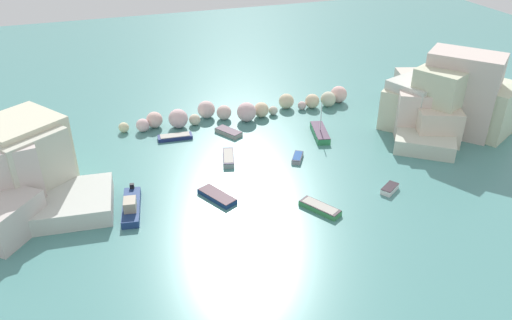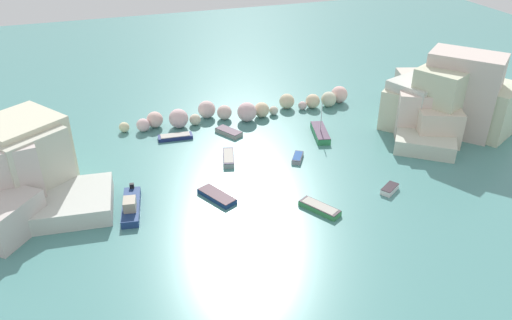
{
  "view_description": "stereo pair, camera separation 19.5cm",
  "coord_description": "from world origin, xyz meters",
  "px_view_note": "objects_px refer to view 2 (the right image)",
  "views": [
    {
      "loc": [
        -15.91,
        -42.1,
        28.91
      ],
      "look_at": [
        0.0,
        4.52,
        1.0
      ],
      "focal_mm": 35.53,
      "sensor_mm": 36.0,
      "label": 1
    },
    {
      "loc": [
        -15.72,
        -42.16,
        28.91
      ],
      "look_at": [
        0.0,
        4.52,
        1.0
      ],
      "focal_mm": 35.53,
      "sensor_mm": 36.0,
      "label": 2
    }
  ],
  "objects_px": {
    "moored_boat_0": "(320,133)",
    "moored_boat_2": "(320,208)",
    "moored_boat_5": "(217,196)",
    "moored_boat_3": "(229,132)",
    "moored_boat_8": "(131,206)",
    "moored_boat_6": "(175,137)",
    "moored_boat_7": "(298,157)",
    "moored_boat_1": "(228,158)",
    "moored_boat_4": "(390,189)"
  },
  "relations": [
    {
      "from": "moored_boat_7",
      "to": "moored_boat_1",
      "type": "bearing_deg",
      "value": -75.75
    },
    {
      "from": "moored_boat_0",
      "to": "moored_boat_8",
      "type": "relative_size",
      "value": 0.88
    },
    {
      "from": "moored_boat_0",
      "to": "moored_boat_1",
      "type": "xyz_separation_m",
      "value": [
        -12.7,
        -2.31,
        -0.09
      ]
    },
    {
      "from": "moored_boat_4",
      "to": "moored_boat_8",
      "type": "xyz_separation_m",
      "value": [
        -25.94,
        5.01,
        0.27
      ]
    },
    {
      "from": "moored_boat_2",
      "to": "moored_boat_6",
      "type": "xyz_separation_m",
      "value": [
        -10.54,
        19.95,
        -0.05
      ]
    },
    {
      "from": "moored_boat_2",
      "to": "moored_boat_6",
      "type": "relative_size",
      "value": 1.0
    },
    {
      "from": "moored_boat_3",
      "to": "moored_boat_5",
      "type": "relative_size",
      "value": 0.82
    },
    {
      "from": "moored_boat_6",
      "to": "moored_boat_8",
      "type": "bearing_deg",
      "value": -112.11
    },
    {
      "from": "moored_boat_0",
      "to": "moored_boat_5",
      "type": "xyz_separation_m",
      "value": [
        -15.99,
        -9.55,
        -0.17
      ]
    },
    {
      "from": "moored_boat_0",
      "to": "moored_boat_7",
      "type": "height_order",
      "value": "moored_boat_0"
    },
    {
      "from": "moored_boat_2",
      "to": "moored_boat_3",
      "type": "relative_size",
      "value": 1.14
    },
    {
      "from": "moored_boat_6",
      "to": "moored_boat_1",
      "type": "bearing_deg",
      "value": -52.57
    },
    {
      "from": "moored_boat_6",
      "to": "moored_boat_7",
      "type": "xyz_separation_m",
      "value": [
        12.44,
        -9.81,
        0.02
      ]
    },
    {
      "from": "moored_boat_4",
      "to": "moored_boat_6",
      "type": "distance_m",
      "value": 26.91
    },
    {
      "from": "moored_boat_4",
      "to": "moored_boat_7",
      "type": "xyz_separation_m",
      "value": [
        -6.47,
        9.33,
        -0.02
      ]
    },
    {
      "from": "moored_boat_4",
      "to": "moored_boat_6",
      "type": "relative_size",
      "value": 0.58
    },
    {
      "from": "moored_boat_1",
      "to": "moored_boat_6",
      "type": "bearing_deg",
      "value": 47.42
    },
    {
      "from": "moored_boat_3",
      "to": "moored_boat_8",
      "type": "relative_size",
      "value": 0.6
    },
    {
      "from": "moored_boat_0",
      "to": "moored_boat_3",
      "type": "bearing_deg",
      "value": -97.48
    },
    {
      "from": "moored_boat_6",
      "to": "moored_boat_8",
      "type": "distance_m",
      "value": 15.79
    },
    {
      "from": "moored_boat_1",
      "to": "moored_boat_6",
      "type": "height_order",
      "value": "moored_boat_1"
    },
    {
      "from": "moored_boat_1",
      "to": "moored_boat_0",
      "type": "bearing_deg",
      "value": -65.37
    },
    {
      "from": "moored_boat_0",
      "to": "moored_boat_8",
      "type": "bearing_deg",
      "value": -56.01
    },
    {
      "from": "moored_boat_1",
      "to": "moored_boat_8",
      "type": "bearing_deg",
      "value": 134.03
    },
    {
      "from": "moored_boat_2",
      "to": "moored_boat_5",
      "type": "distance_m",
      "value": 10.48
    },
    {
      "from": "moored_boat_5",
      "to": "moored_boat_7",
      "type": "distance_m",
      "value": 11.93
    },
    {
      "from": "moored_boat_5",
      "to": "moored_boat_6",
      "type": "height_order",
      "value": "moored_boat_6"
    },
    {
      "from": "moored_boat_0",
      "to": "moored_boat_6",
      "type": "height_order",
      "value": "moored_boat_0"
    },
    {
      "from": "moored_boat_5",
      "to": "moored_boat_6",
      "type": "relative_size",
      "value": 1.07
    },
    {
      "from": "moored_boat_0",
      "to": "moored_boat_2",
      "type": "bearing_deg",
      "value": -11.38
    },
    {
      "from": "moored_boat_4",
      "to": "moored_boat_5",
      "type": "xyz_separation_m",
      "value": [
        -17.39,
        4.52,
        -0.05
      ]
    },
    {
      "from": "moored_boat_1",
      "to": "moored_boat_4",
      "type": "xyz_separation_m",
      "value": [
        14.1,
        -11.76,
        -0.03
      ]
    },
    {
      "from": "moored_boat_2",
      "to": "moored_boat_3",
      "type": "distance_m",
      "value": 19.45
    },
    {
      "from": "moored_boat_7",
      "to": "moored_boat_8",
      "type": "distance_m",
      "value": 19.95
    },
    {
      "from": "moored_boat_7",
      "to": "moored_boat_8",
      "type": "xyz_separation_m",
      "value": [
        -19.47,
        -4.32,
        0.3
      ]
    },
    {
      "from": "moored_boat_4",
      "to": "moored_boat_3",
      "type": "bearing_deg",
      "value": -90.07
    },
    {
      "from": "moored_boat_7",
      "to": "moored_boat_8",
      "type": "bearing_deg",
      "value": -45.56
    },
    {
      "from": "moored_boat_1",
      "to": "moored_boat_4",
      "type": "distance_m",
      "value": 18.36
    },
    {
      "from": "moored_boat_0",
      "to": "moored_boat_6",
      "type": "relative_size",
      "value": 1.28
    },
    {
      "from": "moored_boat_1",
      "to": "moored_boat_2",
      "type": "bearing_deg",
      "value": -141.14
    },
    {
      "from": "moored_boat_0",
      "to": "moored_boat_5",
      "type": "relative_size",
      "value": 1.2
    },
    {
      "from": "moored_boat_3",
      "to": "moored_boat_7",
      "type": "bearing_deg",
      "value": 2.33
    },
    {
      "from": "moored_boat_2",
      "to": "moored_boat_8",
      "type": "distance_m",
      "value": 18.51
    },
    {
      "from": "moored_boat_0",
      "to": "moored_boat_3",
      "type": "relative_size",
      "value": 1.46
    },
    {
      "from": "moored_boat_0",
      "to": "moored_boat_2",
      "type": "xyz_separation_m",
      "value": [
        -6.97,
        -14.87,
        -0.12
      ]
    },
    {
      "from": "moored_boat_3",
      "to": "moored_boat_4",
      "type": "distance_m",
      "value": 21.97
    },
    {
      "from": "moored_boat_0",
      "to": "moored_boat_1",
      "type": "relative_size",
      "value": 1.33
    },
    {
      "from": "moored_boat_0",
      "to": "moored_boat_2",
      "type": "relative_size",
      "value": 1.28
    },
    {
      "from": "moored_boat_2",
      "to": "moored_boat_6",
      "type": "bearing_deg",
      "value": 177.36
    },
    {
      "from": "moored_boat_3",
      "to": "moored_boat_6",
      "type": "xyz_separation_m",
      "value": [
        -6.7,
        0.88,
        -0.03
      ]
    }
  ]
}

